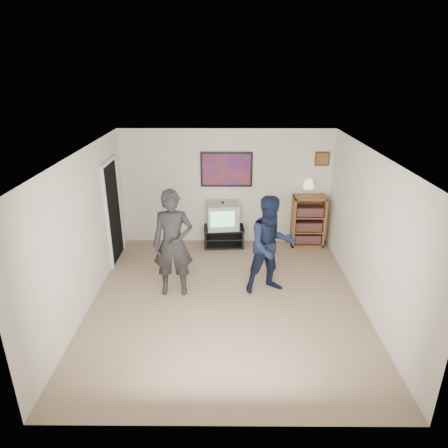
{
  "coord_description": "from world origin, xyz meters",
  "views": [
    {
      "loc": [
        -0.0,
        -5.76,
        3.73
      ],
      "look_at": [
        -0.04,
        0.64,
        1.15
      ],
      "focal_mm": 32.0,
      "sensor_mm": 36.0,
      "label": 1
    }
  ],
  "objects_px": {
    "person_tall": "(173,244)",
    "crt_television": "(223,215)",
    "bookshelf": "(308,221)",
    "person_short": "(271,245)",
    "media_stand": "(224,236)"
  },
  "relations": [
    {
      "from": "media_stand",
      "to": "crt_television",
      "type": "xyz_separation_m",
      "value": [
        -0.03,
        0.0,
        0.49
      ]
    },
    {
      "from": "bookshelf",
      "to": "person_short",
      "type": "relative_size",
      "value": 0.64
    },
    {
      "from": "crt_television",
      "to": "bookshelf",
      "type": "height_order",
      "value": "bookshelf"
    },
    {
      "from": "person_tall",
      "to": "person_short",
      "type": "xyz_separation_m",
      "value": [
        1.64,
        0.07,
        -0.06
      ]
    },
    {
      "from": "person_tall",
      "to": "media_stand",
      "type": "bearing_deg",
      "value": 64.12
    },
    {
      "from": "person_short",
      "to": "bookshelf",
      "type": "bearing_deg",
      "value": 45.66
    },
    {
      "from": "bookshelf",
      "to": "person_tall",
      "type": "relative_size",
      "value": 0.6
    },
    {
      "from": "crt_television",
      "to": "person_tall",
      "type": "distance_m",
      "value": 2.1
    },
    {
      "from": "media_stand",
      "to": "person_tall",
      "type": "relative_size",
      "value": 0.47
    },
    {
      "from": "person_tall",
      "to": "crt_television",
      "type": "bearing_deg",
      "value": 64.77
    },
    {
      "from": "media_stand",
      "to": "bookshelf",
      "type": "bearing_deg",
      "value": -0.99
    },
    {
      "from": "crt_television",
      "to": "person_short",
      "type": "bearing_deg",
      "value": -72.41
    },
    {
      "from": "bookshelf",
      "to": "person_tall",
      "type": "xyz_separation_m",
      "value": [
        -2.66,
        -1.98,
        0.37
      ]
    },
    {
      "from": "media_stand",
      "to": "bookshelf",
      "type": "relative_size",
      "value": 0.79
    },
    {
      "from": "bookshelf",
      "to": "crt_television",
      "type": "bearing_deg",
      "value": -178.45
    }
  ]
}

